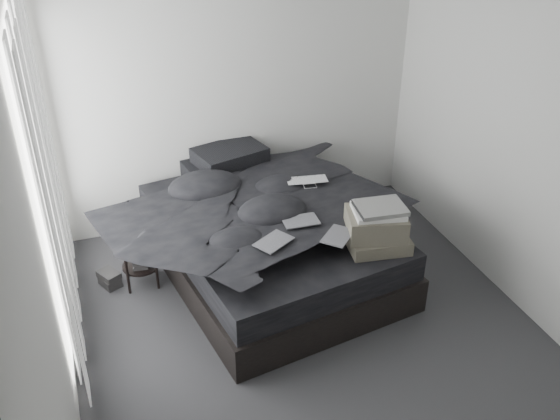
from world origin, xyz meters
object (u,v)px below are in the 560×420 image
object	(u,v)px
bed	(270,255)
box_lower	(372,282)
laptop	(308,175)
side_stand	(139,255)

from	to	relation	value
bed	box_lower	bearing A→B (deg)	-55.75
laptop	box_lower	bearing A→B (deg)	-63.64
laptop	box_lower	world-z (taller)	laptop
laptop	side_stand	size ratio (longest dim) A/B	0.62
laptop	box_lower	xyz separation A→B (m)	(0.26, -0.84, -0.65)
bed	laptop	xyz separation A→B (m)	(0.41, 0.12, 0.68)
box_lower	laptop	bearing A→B (deg)	107.41
side_stand	box_lower	bearing A→B (deg)	-26.30
laptop	side_stand	world-z (taller)	laptop
laptop	box_lower	distance (m)	1.09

